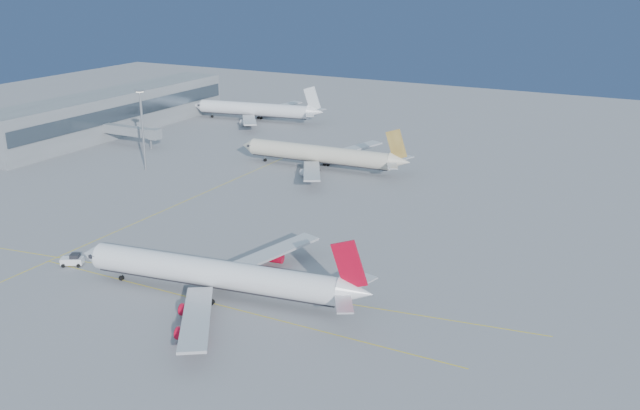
{
  "coord_description": "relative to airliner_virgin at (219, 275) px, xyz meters",
  "views": [
    {
      "loc": [
        74.47,
        -108.83,
        58.26
      ],
      "look_at": [
        2.64,
        26.84,
        7.0
      ],
      "focal_mm": 40.0,
      "sensor_mm": 36.0,
      "label": 1
    }
  ],
  "objects": [
    {
      "name": "ground",
      "position": [
        -1.53,
        10.99,
        -4.43
      ],
      "size": [
        500.0,
        500.0,
        0.0
      ],
      "primitive_type": "plane",
      "color": "slate",
      "rests_on": "ground"
    },
    {
      "name": "terminal",
      "position": [
        -116.47,
        95.99,
        3.08
      ],
      "size": [
        18.4,
        110.0,
        15.0
      ],
      "color": "gray",
      "rests_on": "ground"
    },
    {
      "name": "jet_bridge",
      "position": [
        -94.64,
        82.99,
        0.74
      ],
      "size": [
        23.6,
        3.6,
        6.9
      ],
      "color": "gray",
      "rests_on": "ground"
    },
    {
      "name": "taxiway_lines",
      "position": [
        -16.25,
        17.33,
        -4.42
      ],
      "size": [
        118.86,
        140.0,
        0.02
      ],
      "color": "yellow",
      "rests_on": "ground"
    },
    {
      "name": "airliner_virgin",
      "position": [
        0.0,
        0.0,
        0.0
      ],
      "size": [
        59.55,
        53.04,
        14.71
      ],
      "rotation": [
        0.0,
        0.0,
        0.14
      ],
      "color": "white",
      "rests_on": "ground"
    },
    {
      "name": "airliner_etihad",
      "position": [
        -24.42,
        87.7,
        0.02
      ],
      "size": [
        56.02,
        51.73,
        14.62
      ],
      "rotation": [
        0.0,
        0.0,
        0.05
      ],
      "color": "beige",
      "rests_on": "ground"
    },
    {
      "name": "airliner_third",
      "position": [
        -80.74,
        138.65,
        0.14
      ],
      "size": [
        56.26,
        51.36,
        15.12
      ],
      "rotation": [
        0.0,
        0.0,
        0.16
      ],
      "color": "white",
      "rests_on": "ground"
    },
    {
      "name": "pushback_tug",
      "position": [
        -35.33,
        -2.11,
        -3.28
      ],
      "size": [
        4.95,
        4.23,
        2.49
      ],
      "rotation": [
        0.0,
        0.0,
        0.5
      ],
      "color": "white",
      "rests_on": "ground"
    },
    {
      "name": "light_mast",
      "position": [
        -71.09,
        61.34,
        9.94
      ],
      "size": [
        2.11,
        2.11,
        24.36
      ],
      "color": "gray",
      "rests_on": "ground"
    }
  ]
}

